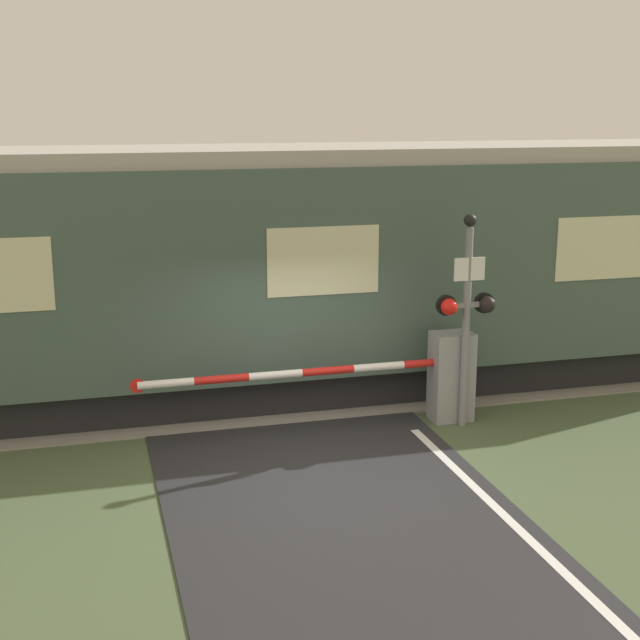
# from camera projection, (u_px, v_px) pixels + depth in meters

# --- Properties ---
(ground_plane) EXTENTS (80.00, 80.00, 0.00)m
(ground_plane) POSITION_uv_depth(u_px,v_px,m) (314.00, 471.00, 11.46)
(ground_plane) COLOR #475638
(track_bed) EXTENTS (36.00, 3.20, 0.13)m
(track_bed) POSITION_uv_depth(u_px,v_px,m) (262.00, 391.00, 14.59)
(track_bed) COLOR gray
(track_bed) RESTS_ON ground_plane
(train) EXTENTS (16.68, 2.88, 3.96)m
(train) POSITION_uv_depth(u_px,v_px,m) (300.00, 269.00, 14.28)
(train) COLOR black
(train) RESTS_ON ground_plane
(crossing_barrier) EXTENTS (4.97, 0.44, 1.34)m
(crossing_barrier) POSITION_uv_depth(u_px,v_px,m) (432.00, 376.00, 13.10)
(crossing_barrier) COLOR gray
(crossing_barrier) RESTS_ON ground_plane
(signal_post) EXTENTS (0.89, 0.26, 3.11)m
(signal_post) POSITION_uv_depth(u_px,v_px,m) (467.00, 308.00, 12.68)
(signal_post) COLOR gray
(signal_post) RESTS_ON ground_plane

